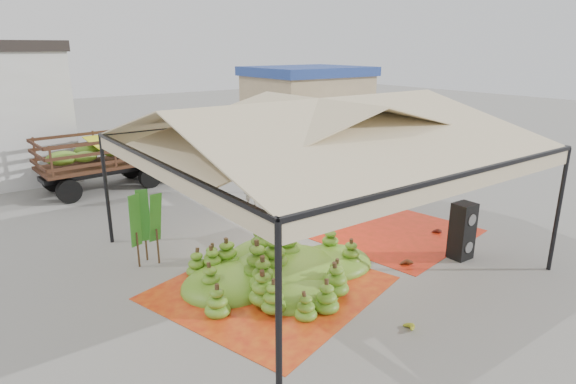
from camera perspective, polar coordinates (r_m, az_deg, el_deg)
ground at (r=12.60m, az=3.33°, el=-7.43°), size 90.00×90.00×0.00m
canopy_tent at (r=11.64m, az=3.61°, el=7.55°), size 8.10×8.10×4.00m
building_tan at (r=28.05m, az=2.27°, el=10.50°), size 6.30×5.30×4.10m
tarp_left at (r=10.97m, az=-2.11°, el=-11.28°), size 5.45×5.30×0.01m
tarp_right at (r=14.45m, az=11.51°, el=-4.46°), size 4.79×4.96×0.01m
banana_heap at (r=11.31m, az=-0.23°, el=-7.39°), size 5.91×5.32×1.06m
hand_yellow_a at (r=9.74m, az=13.88°, el=-15.18°), size 0.47×0.42×0.18m
hand_yellow_b at (r=10.62m, az=4.39°, el=-11.76°), size 0.44×0.36×0.20m
hand_red_a at (r=14.50m, az=17.16°, el=-4.47°), size 0.43×0.37×0.18m
hand_red_b at (r=12.25m, az=13.85°, el=-8.17°), size 0.54×0.51×0.19m
hand_green at (r=10.55m, az=1.75°, el=-11.97°), size 0.41×0.35×0.18m
hanging_bunches at (r=11.36m, az=4.43°, el=3.80°), size 1.74×0.24×0.20m
speaker_stack at (r=12.90m, az=19.95°, el=-4.36°), size 0.54×0.47×1.46m
banana_leaves at (r=12.88m, az=-16.73°, el=-7.60°), size 0.96×1.36×3.70m
vendor at (r=16.09m, az=-4.45°, el=0.81°), size 0.57×0.41×1.48m
truck_left at (r=19.61m, az=-18.07°, el=4.64°), size 6.29×2.50×2.12m
truck_right at (r=22.66m, az=3.89°, el=6.90°), size 6.35×4.12×2.07m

